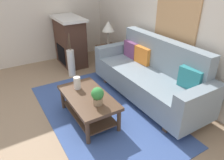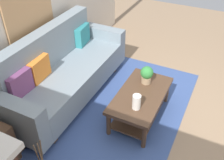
% 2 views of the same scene
% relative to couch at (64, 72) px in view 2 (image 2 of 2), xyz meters
% --- Properties ---
extents(ground_plane, '(9.55, 9.55, 0.00)m').
position_rel_couch_xyz_m(ground_plane, '(0.00, -1.48, -0.43)').
color(ground_plane, '#9E7F60').
extents(wall_back, '(5.55, 0.10, 2.70)m').
position_rel_couch_xyz_m(wall_back, '(0.00, 0.54, 0.92)').
color(wall_back, beige).
rests_on(wall_back, ground_plane).
extents(area_rug, '(2.87, 1.67, 0.01)m').
position_rel_couch_xyz_m(area_rug, '(0.00, -0.98, -0.43)').
color(area_rug, '#3D5693').
rests_on(area_rug, ground_plane).
extents(couch, '(2.38, 0.84, 1.08)m').
position_rel_couch_xyz_m(couch, '(0.00, 0.00, 0.00)').
color(couch, gray).
rests_on(couch, ground_plane).
extents(throw_pillow_plum, '(0.36, 0.13, 0.32)m').
position_rel_couch_xyz_m(throw_pillow_plum, '(-0.75, 0.12, 0.25)').
color(throw_pillow_plum, '#7A4270').
rests_on(throw_pillow_plum, couch).
extents(throw_pillow_orange, '(0.37, 0.15, 0.32)m').
position_rel_couch_xyz_m(throw_pillow_orange, '(-0.38, 0.12, 0.25)').
color(throw_pillow_orange, orange).
rests_on(throw_pillow_orange, couch).
extents(throw_pillow_teal, '(0.37, 0.17, 0.32)m').
position_rel_couch_xyz_m(throw_pillow_teal, '(0.75, 0.12, 0.25)').
color(throw_pillow_teal, teal).
rests_on(throw_pillow_teal, couch).
extents(coffee_table, '(1.10, 0.60, 0.43)m').
position_rel_couch_xyz_m(coffee_table, '(0.03, -1.23, -0.12)').
color(coffee_table, '#513826').
rests_on(coffee_table, ground_plane).
extents(tabletop_vase, '(0.11, 0.11, 0.20)m').
position_rel_couch_xyz_m(tabletop_vase, '(-0.26, -1.28, 0.10)').
color(tabletop_vase, white).
rests_on(tabletop_vase, coffee_table).
extents(potted_plant_tabletop, '(0.18, 0.18, 0.26)m').
position_rel_couch_xyz_m(potted_plant_tabletop, '(0.30, -1.20, 0.14)').
color(potted_plant_tabletop, tan).
rests_on(potted_plant_tabletop, coffee_table).
extents(floor_vase_branch_a, '(0.05, 0.01, 0.36)m').
position_rel_couch_xyz_m(floor_vase_branch_a, '(-1.55, -0.89, 0.35)').
color(floor_vase_branch_a, brown).
rests_on(floor_vase_branch_a, floor_vase).
extents(floor_vase_branch_b, '(0.04, 0.02, 0.36)m').
position_rel_couch_xyz_m(floor_vase_branch_b, '(-1.58, -0.87, 0.35)').
color(floor_vase_branch_b, brown).
rests_on(floor_vase_branch_b, floor_vase).
extents(floor_vase_branch_c, '(0.04, 0.05, 0.36)m').
position_rel_couch_xyz_m(floor_vase_branch_c, '(-1.58, -0.90, 0.35)').
color(floor_vase_branch_c, brown).
rests_on(floor_vase_branch_c, floor_vase).
extents(framed_painting, '(0.93, 0.03, 0.90)m').
position_rel_couch_xyz_m(framed_painting, '(0.00, 0.47, 0.99)').
color(framed_painting, tan).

